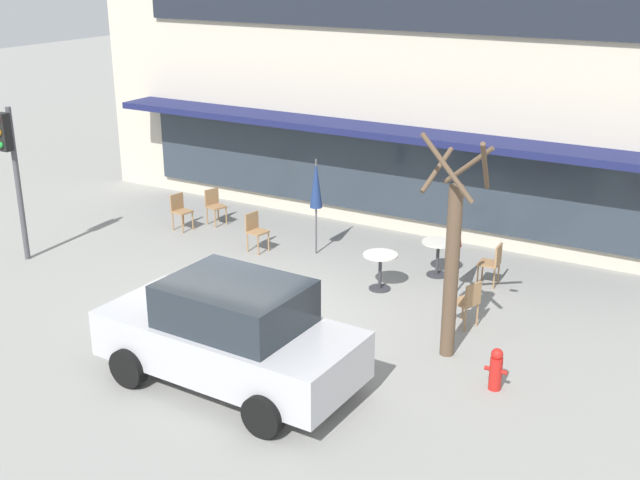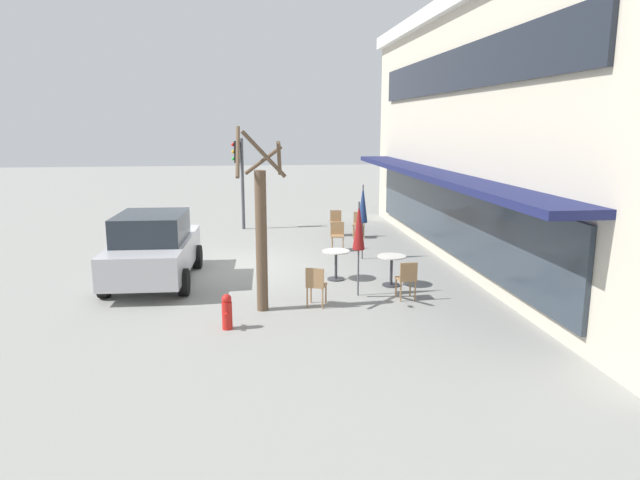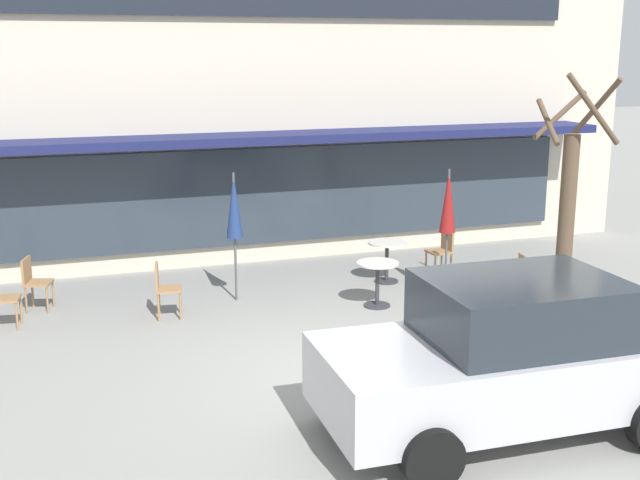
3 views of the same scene
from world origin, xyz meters
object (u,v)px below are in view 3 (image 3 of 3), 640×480
at_px(cafe_table_near_wall, 378,277).
at_px(cafe_chair_4, 34,280).
at_px(cafe_chair_1, 515,276).
at_px(street_tree, 567,217).
at_px(patio_umbrella_cream_folded, 448,202).
at_px(cafe_chair_2, 164,286).
at_px(cafe_chair_3, 0,296).
at_px(cafe_table_streetside, 387,255).
at_px(parked_sedan, 510,356).
at_px(patio_umbrella_green_folded, 234,207).
at_px(cafe_chair_0, 442,248).

height_order(cafe_table_near_wall, cafe_chair_4, cafe_chair_4).
height_order(cafe_chair_1, street_tree, street_tree).
distance_m(patio_umbrella_cream_folded, cafe_chair_4, 7.03).
relative_size(cafe_chair_2, street_tree, 0.23).
bearing_deg(cafe_table_near_wall, cafe_chair_1, -19.63).
xyz_separation_m(cafe_chair_3, cafe_chair_4, (0.48, 0.75, 0.00)).
distance_m(cafe_chair_1, cafe_chair_3, 8.18).
bearing_deg(cafe_table_near_wall, cafe_chair_2, 170.57).
bearing_deg(cafe_table_streetside, patio_umbrella_cream_folded, -53.93).
height_order(cafe_table_streetside, cafe_chair_4, cafe_chair_4).
bearing_deg(street_tree, parked_sedan, -134.19).
distance_m(cafe_chair_1, street_tree, 1.69).
xyz_separation_m(patio_umbrella_cream_folded, cafe_chair_1, (0.72, -1.07, -1.10)).
relative_size(cafe_chair_3, cafe_chair_4, 1.00).
height_order(cafe_table_near_wall, cafe_chair_1, cafe_chair_1).
bearing_deg(parked_sedan, street_tree, 45.81).
bearing_deg(patio_umbrella_cream_folded, street_tree, -70.33).
bearing_deg(cafe_chair_1, patio_umbrella_green_folded, 156.43).
height_order(patio_umbrella_cream_folded, street_tree, street_tree).
distance_m(cafe_table_streetside, street_tree, 3.73).
height_order(cafe_chair_1, cafe_chair_3, same).
xyz_separation_m(patio_umbrella_green_folded, patio_umbrella_cream_folded, (3.57, -0.80, 0.00)).
xyz_separation_m(cafe_table_streetside, cafe_chair_0, (1.17, 0.07, 0.01)).
xyz_separation_m(cafe_table_streetside, parked_sedan, (-1.08, -5.84, 0.36)).
height_order(cafe_chair_2, parked_sedan, parked_sedan).
height_order(cafe_table_near_wall, patio_umbrella_cream_folded, patio_umbrella_cream_folded).
relative_size(cafe_chair_0, street_tree, 0.23).
height_order(patio_umbrella_green_folded, cafe_chair_1, patio_umbrella_green_folded).
distance_m(cafe_chair_0, cafe_chair_3, 7.78).
bearing_deg(cafe_chair_0, patio_umbrella_green_folded, -176.77).
distance_m(cafe_chair_3, cafe_chair_4, 0.89).
relative_size(cafe_chair_2, cafe_chair_3, 1.00).
distance_m(patio_umbrella_green_folded, cafe_chair_4, 3.47).
distance_m(patio_umbrella_green_folded, cafe_chair_2, 1.78).
relative_size(cafe_chair_1, cafe_chair_4, 1.00).
bearing_deg(street_tree, cafe_table_near_wall, 139.14).
relative_size(patio_umbrella_green_folded, cafe_chair_0, 2.47).
height_order(cafe_table_streetside, street_tree, street_tree).
bearing_deg(cafe_chair_0, cafe_table_near_wall, -144.81).
height_order(patio_umbrella_cream_folded, cafe_chair_3, patio_umbrella_cream_folded).
bearing_deg(parked_sedan, cafe_chair_2, 120.95).
height_order(patio_umbrella_cream_folded, cafe_chair_4, patio_umbrella_cream_folded).
distance_m(patio_umbrella_green_folded, parked_sedan, 6.00).
distance_m(cafe_chair_2, cafe_chair_4, 2.23).
height_order(patio_umbrella_green_folded, cafe_chair_0, patio_umbrella_green_folded).
distance_m(patio_umbrella_cream_folded, cafe_chair_0, 1.58).
xyz_separation_m(patio_umbrella_cream_folded, cafe_chair_3, (-7.30, 0.57, -1.10)).
xyz_separation_m(cafe_table_streetside, cafe_chair_2, (-4.16, -0.70, 0.01)).
xyz_separation_m(patio_umbrella_green_folded, parked_sedan, (1.79, -5.68, -0.75)).
bearing_deg(cafe_chair_3, patio_umbrella_green_folded, 3.53).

